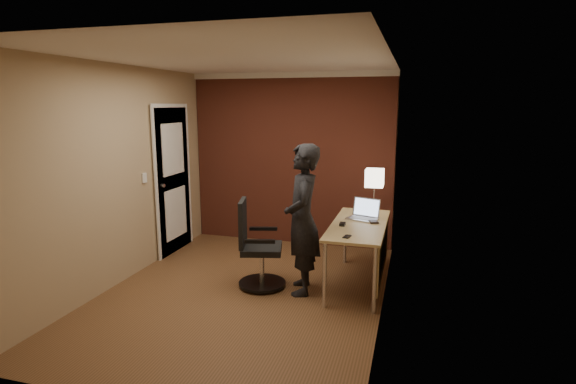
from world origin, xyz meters
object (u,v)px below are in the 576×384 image
Objects in this scene: desk_lamp at (375,178)px; mouse at (343,224)px; desk at (365,235)px; wallet at (373,222)px; person at (302,220)px; office_chair at (256,250)px; phone at (347,237)px; laptop at (364,213)px.

mouse is at bearing -108.80° from desk_lamp.
wallet is (0.08, 0.08, 0.14)m from desk.
desk_lamp is at bearing 95.31° from wallet.
wallet is (0.05, -0.57, -0.41)m from desk_lamp.
wallet is at bearing 105.96° from person.
office_chair is 0.60× the size of person.
desk is 13.04× the size of phone.
office_chair is (-1.13, -0.62, -0.36)m from laptop.
person is at bearing -151.58° from desk.
phone is 1.11m from office_chair.
laptop reaches higher than desk.
desk_lamp reaches higher than desk.
office_chair reaches higher than phone.
mouse is (-0.19, -0.38, -0.05)m from laptop.
wallet is at bearing 44.32° from desk.
wallet is (0.21, 0.64, 0.01)m from phone.
mouse is at bearing -150.69° from desk.
laptop is 0.85m from person.
office_chair is at bearing -166.19° from mouse.
laptop is 3.41× the size of phone.
laptop reaches higher than mouse.
mouse reaches higher than phone.
person is at bearing 169.78° from phone.
laptop reaches higher than wallet.
laptop is 0.24× the size of person.
desk_lamp reaches higher than wallet.
mouse is 0.44m from phone.
person is at bearing 1.71° from office_chair.
person is (-0.60, -0.60, 0.03)m from laptop.
laptop is 0.22m from wallet.
desk_lamp is at bearing 131.45° from person.
laptop is 1.34m from office_chair.
desk is 2.80× the size of desk_lamp.
laptop is 0.40× the size of office_chair.
person is at bearing -152.13° from mouse.
laptop reaches higher than phone.
office_chair reaches higher than wallet.
wallet is 0.11× the size of office_chair.
laptop is at bearing -100.27° from desk_lamp.
wallet reaches higher than desk.
mouse is at bearing 103.32° from person.
desk_lamp is 0.70m from wallet.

